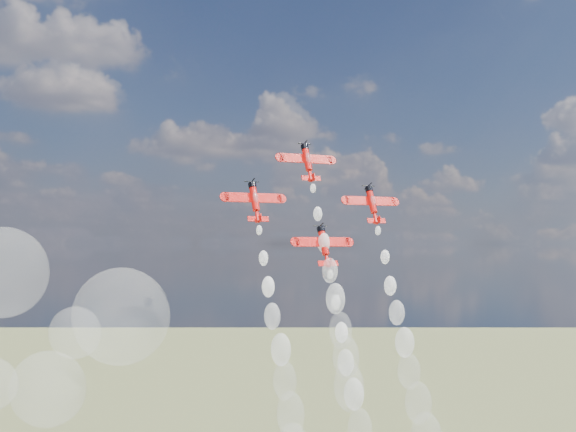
# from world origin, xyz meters

# --- Properties ---
(plane_lead) EXTENTS (11.83, 5.51, 8.02)m
(plane_lead) POSITION_xyz_m (10.45, 2.28, 121.09)
(plane_lead) COLOR red
(plane_lead) RESTS_ON ground
(plane_left) EXTENTS (11.83, 5.51, 8.02)m
(plane_left) POSITION_xyz_m (-2.60, -1.23, 112.66)
(plane_left) COLOR red
(plane_left) RESTS_ON ground
(plane_right) EXTENTS (11.83, 5.51, 8.02)m
(plane_right) POSITION_xyz_m (23.50, -1.23, 112.66)
(plane_right) COLOR red
(plane_right) RESTS_ON ground
(plane_slot) EXTENTS (11.83, 5.51, 8.02)m
(plane_slot) POSITION_xyz_m (10.45, -4.74, 104.22)
(plane_slot) COLOR red
(plane_slot) RESTS_ON ground
(smoke_trail_lead) EXTENTS (5.10, 18.22, 39.95)m
(smoke_trail_lead) POSITION_xyz_m (10.18, -12.46, 85.83)
(smoke_trail_lead) COLOR white
(smoke_trail_lead) RESTS_ON plane_lead
(smoke_trail_left) EXTENTS (5.26, 18.66, 40.22)m
(smoke_trail_left) POSITION_xyz_m (-2.83, -16.00, 77.40)
(smoke_trail_left) COLOR white
(smoke_trail_left) RESTS_ON plane_left
(smoke_trail_right) EXTENTS (5.10, 19.23, 40.79)m
(smoke_trail_right) POSITION_xyz_m (23.59, -16.10, 77.07)
(smoke_trail_right) COLOR white
(smoke_trail_right) RESTS_ON plane_right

